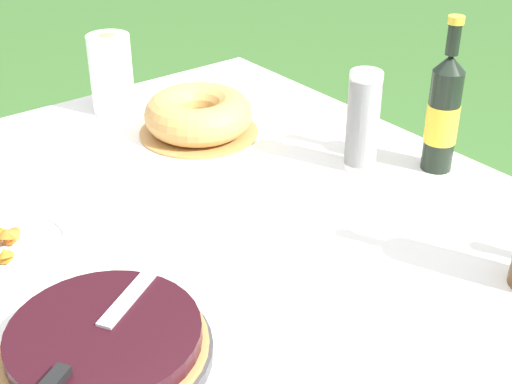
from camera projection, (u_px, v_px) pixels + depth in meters
garden_table at (219, 251)px, 1.44m from camera, size 1.52×1.23×0.73m
tablecloth at (219, 230)px, 1.41m from camera, size 1.53×1.24×0.10m
berry_tart at (105, 344)px, 1.06m from camera, size 0.32×0.32×0.06m
serving_knife at (92, 338)px, 1.02m from camera, size 0.21×0.33×0.01m
bundt_cake at (198, 115)px, 1.74m from camera, size 0.29×0.29×0.10m
cup_stack at (364, 122)px, 1.55m from camera, size 0.07×0.07×0.23m
juice_bottle_red at (443, 113)px, 1.54m from camera, size 0.07×0.07×0.35m
snack_plate_left at (5, 246)px, 1.32m from camera, size 0.23×0.23×0.06m
paper_towel_roll at (111, 74)px, 1.84m from camera, size 0.11×0.11×0.21m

